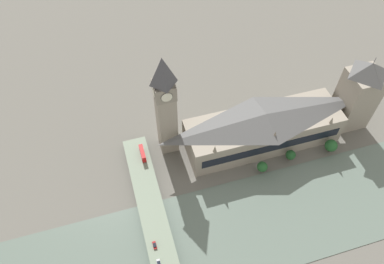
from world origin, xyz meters
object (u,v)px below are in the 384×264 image
at_px(double_decker_bus_lead, 142,153).
at_px(car_northbound_mid, 155,245).
at_px(clock_tower, 165,105).
at_px(car_southbound_lead, 159,264).
at_px(victoria_tower, 358,94).
at_px(parliament_hall, 263,128).
at_px(road_bridge, 161,247).

distance_m(double_decker_bus_lead, car_northbound_mid, 57.16).
relative_size(clock_tower, car_northbound_mid, 17.34).
bearing_deg(clock_tower, car_southbound_lead, 162.18).
relative_size(double_decker_bus_lead, car_northbound_mid, 2.62).
bearing_deg(car_southbound_lead, victoria_tower, -67.17).
bearing_deg(car_southbound_lead, parliament_hall, -53.45).
xyz_separation_m(car_northbound_mid, car_southbound_lead, (-9.80, 0.07, 0.01)).
bearing_deg(car_northbound_mid, clock_tower, -20.32).
bearing_deg(parliament_hall, double_decker_bus_lead, 84.72).
height_order(victoria_tower, road_bridge, victoria_tower).
height_order(victoria_tower, car_northbound_mid, victoria_tower).
bearing_deg(double_decker_bus_lead, car_southbound_lead, 174.98).
bearing_deg(road_bridge, car_northbound_mid, 65.95).
bearing_deg(parliament_hall, car_northbound_mid, 121.80).
bearing_deg(clock_tower, victoria_tower, -96.29).
relative_size(victoria_tower, double_decker_bus_lead, 4.96).
relative_size(clock_tower, road_bridge, 0.50).
relative_size(parliament_hall, clock_tower, 1.32).
xyz_separation_m(clock_tower, road_bridge, (-64.33, 20.47, -34.55)).
bearing_deg(double_decker_bus_lead, parliament_hall, -95.28).
bearing_deg(parliament_hall, victoria_tower, -89.95).
relative_size(parliament_hall, road_bridge, 0.66).
distance_m(double_decker_bus_lead, car_southbound_lead, 66.92).
bearing_deg(parliament_hall, car_southbound_lead, 126.55).
bearing_deg(car_northbound_mid, road_bridge, -114.05).
bearing_deg(victoria_tower, double_decker_bus_lead, 87.12).
height_order(clock_tower, car_southbound_lead, clock_tower).
bearing_deg(parliament_hall, clock_tower, 77.07).
relative_size(car_northbound_mid, car_southbound_lead, 0.91).
distance_m(victoria_tower, car_northbound_mid, 151.72).
height_order(parliament_hall, double_decker_bus_lead, parliament_hall).
distance_m(road_bridge, car_northbound_mid, 3.55).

